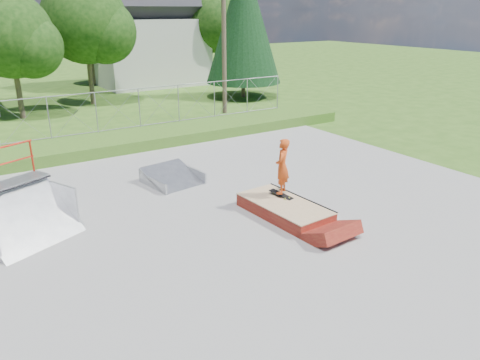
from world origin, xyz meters
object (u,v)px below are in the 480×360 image
object	(u,v)px
grind_box	(284,209)
skater	(282,169)
quarter_pipe	(21,198)
flat_bank_ramp	(173,177)

from	to	relation	value
grind_box	skater	distance (m)	1.19
grind_box	quarter_pipe	xyz separation A→B (m)	(-6.57, 2.50, 0.94)
grind_box	skater	xyz separation A→B (m)	(0.22, 0.45, 1.08)
quarter_pipe	flat_bank_ramp	xyz separation A→B (m)	(5.00, 1.73, -0.90)
flat_bank_ramp	skater	size ratio (longest dim) A/B	1.07
grind_box	flat_bank_ramp	size ratio (longest dim) A/B	1.67
grind_box	flat_bank_ramp	bearing A→B (deg)	106.69
quarter_pipe	skater	xyz separation A→B (m)	(6.79, -2.05, 0.14)
quarter_pipe	skater	bearing A→B (deg)	-41.12
flat_bank_ramp	skater	bearing A→B (deg)	-73.33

